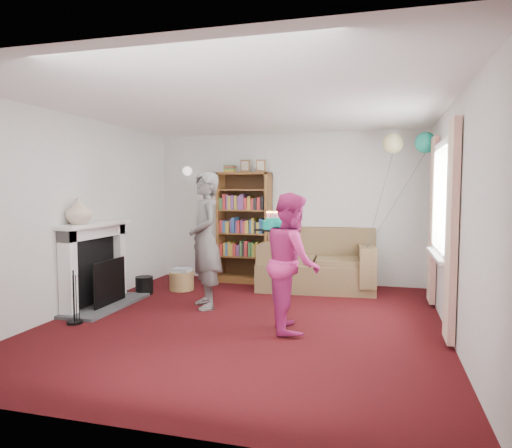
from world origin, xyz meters
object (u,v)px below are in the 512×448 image
(bookcase, at_px, (245,228))
(birthday_cake, at_px, (274,225))
(sofa, at_px, (317,266))
(person_striped, at_px, (205,240))
(person_magenta, at_px, (292,262))

(bookcase, xyz_separation_m, birthday_cake, (1.02, -2.22, 0.25))
(bookcase, distance_m, sofa, 1.39)
(person_striped, relative_size, birthday_cake, 5.46)
(sofa, height_order, person_striped, person_striped)
(bookcase, xyz_separation_m, person_magenta, (1.27, -2.43, -0.14))
(sofa, distance_m, person_striped, 2.08)
(bookcase, bearing_deg, birthday_cake, -65.41)
(sofa, bearing_deg, bookcase, 165.23)
(sofa, relative_size, person_striped, 1.00)
(person_striped, bearing_deg, birthday_cake, 32.17)
(person_striped, xyz_separation_m, person_magenta, (1.28, -0.64, -0.13))
(sofa, xyz_separation_m, person_magenta, (0.02, -2.20, 0.41))
(bookcase, height_order, sofa, bookcase)
(person_striped, bearing_deg, sofa, 106.21)
(bookcase, xyz_separation_m, sofa, (1.25, -0.23, -0.56))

